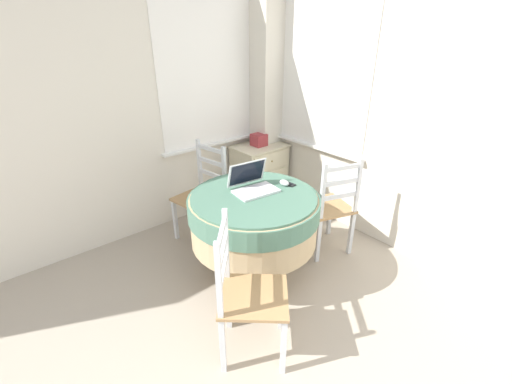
{
  "coord_description": "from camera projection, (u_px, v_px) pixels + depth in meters",
  "views": [
    {
      "loc": [
        -0.45,
        0.12,
        1.92
      ],
      "look_at": [
        1.23,
        2.09,
        0.67
      ],
      "focal_mm": 24.0,
      "sensor_mm": 36.0,
      "label": 1
    }
  ],
  "objects": [
    {
      "name": "corner_cabinet",
      "position": [
        260.0,
        174.0,
        4.08
      ],
      "size": [
        0.6,
        0.44,
        0.7
      ],
      "color": "beige",
      "rests_on": "ground_plane"
    },
    {
      "name": "round_dining_table",
      "position": [
        254.0,
        215.0,
        2.73
      ],
      "size": [
        1.04,
        1.04,
        0.75
      ],
      "color": "#4C3D2D",
      "rests_on": "ground_plane"
    },
    {
      "name": "corner_room_shell",
      "position": [
        275.0,
        118.0,
        2.7
      ],
      "size": [
        4.61,
        5.07,
        2.55
      ],
      "color": "silver",
      "rests_on": "ground_plane"
    },
    {
      "name": "dining_chair_near_right_window",
      "position": [
        329.0,
        207.0,
        3.09
      ],
      "size": [
        0.51,
        0.52,
        0.95
      ],
      "color": "#A87F51",
      "rests_on": "ground_plane"
    },
    {
      "name": "dining_chair_near_back_window",
      "position": [
        203.0,
        195.0,
        3.32
      ],
      "size": [
        0.48,
        0.46,
        0.95
      ],
      "color": "#A87F51",
      "rests_on": "ground_plane"
    },
    {
      "name": "storage_box",
      "position": [
        259.0,
        140.0,
        3.9
      ],
      "size": [
        0.15,
        0.15,
        0.13
      ],
      "color": "#9E3338",
      "rests_on": "corner_cabinet"
    },
    {
      "name": "laptop",
      "position": [
        253.0,
        185.0,
        2.71
      ],
      "size": [
        0.37,
        0.31,
        0.22
      ],
      "color": "silver",
      "rests_on": "round_dining_table"
    },
    {
      "name": "dining_chair_camera_near",
      "position": [
        246.0,
        295.0,
        2.08
      ],
      "size": [
        0.57,
        0.57,
        0.95
      ],
      "color": "#A87F51",
      "rests_on": "ground_plane"
    },
    {
      "name": "computer_mouse",
      "position": [
        284.0,
        183.0,
        2.8
      ],
      "size": [
        0.06,
        0.09,
        0.05
      ],
      "color": "silver",
      "rests_on": "round_dining_table"
    },
    {
      "name": "cell_phone",
      "position": [
        289.0,
        184.0,
        2.83
      ],
      "size": [
        0.07,
        0.12,
        0.01
      ],
      "color": "black",
      "rests_on": "round_dining_table"
    }
  ]
}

